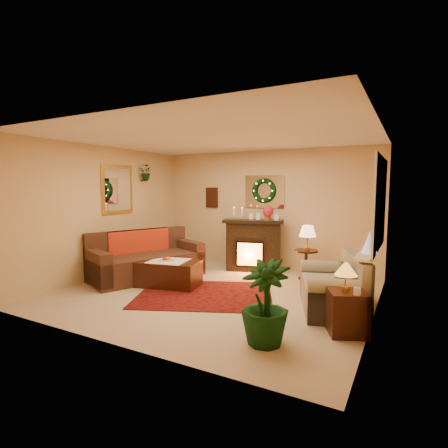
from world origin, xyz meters
The scene contains 31 objects.
floor centered at (0.00, 0.00, 0.00)m, with size 5.00×5.00×0.00m, color beige.
ceiling centered at (0.00, 0.00, 2.60)m, with size 5.00×5.00×0.00m, color white.
wall_back centered at (0.00, 2.25, 1.30)m, with size 5.00×5.00×0.00m, color #EFD88C.
wall_front centered at (0.00, -2.25, 1.30)m, with size 5.00×5.00×0.00m, color #EFD88C.
wall_left centered at (-2.50, 0.00, 1.30)m, with size 4.50×4.50×0.00m, color #EFD88C.
wall_right centered at (2.50, 0.00, 1.30)m, with size 4.50×4.50×0.00m, color #EFD88C.
area_rug centered at (-0.09, -0.17, 0.01)m, with size 2.21×1.66×0.01m, color #551813.
sofa centered at (-1.67, 0.23, 0.43)m, with size 0.95×2.16×0.93m, color brown.
red_throw centered at (-1.75, 0.38, 0.46)m, with size 0.80×1.30×0.02m, color #AF2F0A.
fireplace centered at (-0.07, 1.81, 0.55)m, with size 1.13×0.36×1.04m, color black.
poinsettia centered at (0.27, 1.76, 1.30)m, with size 0.23×0.23×0.23m, color #B11B2F.
mantel_candle_a centered at (-0.52, 1.77, 1.26)m, with size 0.06×0.06×0.19m, color white.
mantel_candle_b centered at (-0.34, 1.81, 1.26)m, with size 0.06×0.06×0.17m, color white.
mantel_mirror centered at (0.00, 2.23, 1.70)m, with size 0.92×0.02×0.72m, color white.
wreath centered at (0.00, 2.19, 1.72)m, with size 0.55×0.55×0.11m, color #194719.
wall_art centered at (-1.35, 2.23, 1.55)m, with size 0.32×0.03×0.48m, color #381E11.
gold_mirror centered at (-2.48, 0.30, 1.75)m, with size 0.03×0.84×1.00m, color gold.
hanging_plant centered at (-2.34, 1.05, 1.97)m, with size 0.33×0.28×0.36m, color #194719.
loveseat centered at (1.92, 0.15, 0.42)m, with size 0.81×1.40×0.81m, color gray.
window_frame centered at (2.48, 0.55, 1.55)m, with size 0.03×1.86×1.36m, color white.
window_glass centered at (2.47, 0.55, 1.55)m, with size 0.02×1.70×1.22m, color black.
window_sill centered at (2.38, 0.55, 0.87)m, with size 0.22×1.86×0.04m, color white.
mini_tree centered at (2.41, 0.10, 1.04)m, with size 0.21×0.21×0.32m, color silver.
sill_plant centered at (2.40, 1.25, 1.08)m, with size 0.26×0.21×0.48m, color #193F1C.
side_table_round centered at (1.12, 1.63, 0.32)m, with size 0.45×0.45×0.58m, color #3F220E.
lamp_cream centered at (1.14, 1.64, 0.88)m, with size 0.32×0.32×0.50m, color #F5C18F.
end_table_square centered at (2.26, -0.67, 0.27)m, with size 0.44×0.44×0.54m, color black.
lamp_tiffany centered at (2.23, -0.68, 0.74)m, with size 0.27×0.27×0.40m, color orange.
coffee_table centered at (-0.94, -0.03, 0.21)m, with size 1.10×0.60×0.46m, color #4D231A.
fruit_bowl centered at (-0.96, -0.05, 0.45)m, with size 0.28×0.28×0.06m, color white.
floor_palm centered at (1.49, -1.42, 0.45)m, with size 1.64×1.64×2.92m, color black.
Camera 1 is at (2.90, -5.01, 1.78)m, focal length 28.00 mm.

